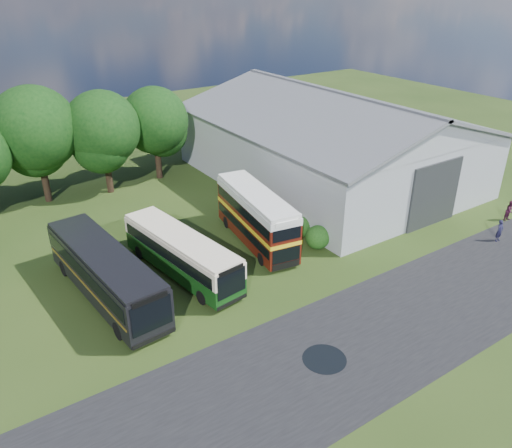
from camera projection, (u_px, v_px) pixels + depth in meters
ground at (309, 318)px, 27.63m from camera, size 120.00×120.00×0.00m
asphalt_road at (388, 327)px, 26.90m from camera, size 60.00×8.00×0.02m
puddle at (324, 359)px, 24.66m from camera, size 2.20×2.20×0.01m
storage_shed at (328, 134)px, 45.14m from camera, size 18.80×24.80×8.15m
tree_mid at (35, 129)px, 39.34m from camera, size 6.80×6.80×9.60m
tree_right_a at (102, 128)px, 41.31m from camera, size 6.26×6.26×8.83m
tree_right_b at (155, 121)px, 44.51m from camera, size 5.98×5.98×8.45m
shrub_front at (317, 247)px, 34.89m from camera, size 1.70×1.70×1.70m
shrub_mid at (299, 236)px, 36.37m from camera, size 1.60×1.60×1.60m
bus_green_single at (181, 253)px, 31.14m from camera, size 3.67×10.18×2.75m
bus_maroon_double at (256, 218)px, 34.70m from camera, size 3.57×9.16×3.84m
bus_dark_single at (105, 273)px, 28.75m from camera, size 3.57×11.41×3.10m
visitor_a at (500, 231)px, 35.32m from camera, size 0.60×0.41×1.62m
visitor_b at (510, 211)px, 38.33m from camera, size 0.82×0.65×1.62m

